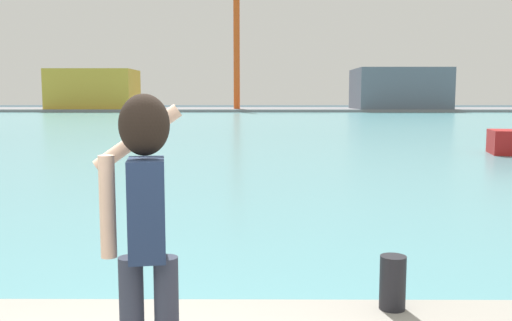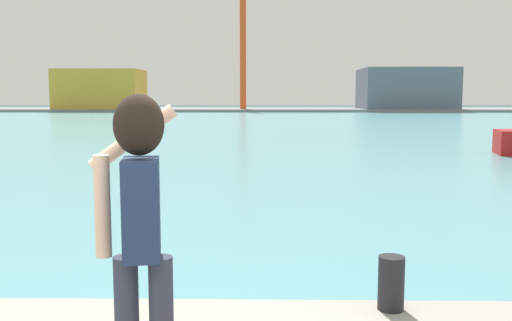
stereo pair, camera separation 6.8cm
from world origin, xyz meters
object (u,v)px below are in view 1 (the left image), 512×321
person_photographer (145,215)px  port_crane (244,35)px  warehouse_right (399,89)px  harbor_bollard (393,282)px  warehouse_left (94,89)px

person_photographer → port_crane: port_crane is taller
person_photographer → warehouse_right: (23.26, 87.50, 2.01)m
harbor_bollard → port_crane: 86.07m
port_crane → warehouse_right: bearing=2.1°
person_photographer → harbor_bollard: bearing=-62.5°
warehouse_left → warehouse_right: (49.29, 0.77, 0.08)m
person_photographer → port_crane: 87.22m
warehouse_right → harbor_bollard: bearing=-104.0°
warehouse_right → port_crane: size_ratio=0.73×
warehouse_left → port_crane: (24.19, -0.17, 8.57)m
warehouse_left → person_photographer: bearing=-73.3°
person_photographer → warehouse_right: warehouse_right is taller
port_crane → warehouse_left: bearing=179.6°
warehouse_right → port_crane: 26.50m
warehouse_right → port_crane: port_crane is taller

